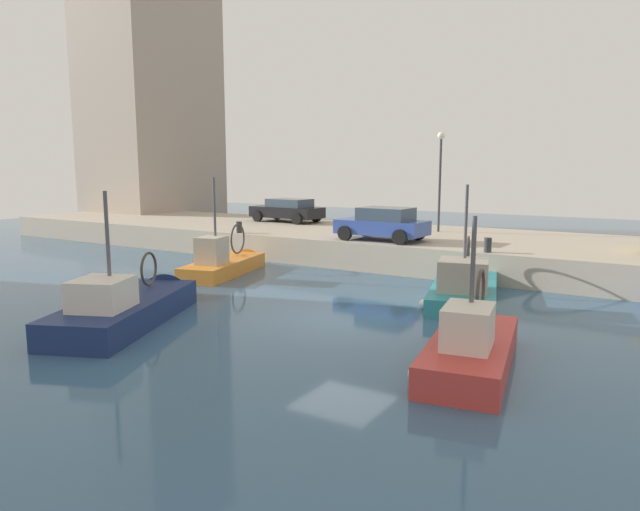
# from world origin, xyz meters

# --- Properties ---
(water_surface) EXTENTS (80.00, 80.00, 0.00)m
(water_surface) POSITION_xyz_m (0.00, 0.00, 0.00)
(water_surface) COLOR #335675
(water_surface) RESTS_ON ground
(quay_wall) EXTENTS (9.00, 56.00, 1.20)m
(quay_wall) POSITION_xyz_m (11.50, 0.00, 0.60)
(quay_wall) COLOR #ADA08C
(quay_wall) RESTS_ON ground
(fishing_boat_orange) EXTENTS (5.85, 2.87, 4.68)m
(fishing_boat_orange) POSITION_xyz_m (3.93, 7.81, 0.15)
(fishing_boat_orange) COLOR orange
(fishing_boat_orange) RESTS_ON ground
(fishing_boat_navy) EXTENTS (6.70, 4.33, 4.67)m
(fishing_boat_navy) POSITION_xyz_m (-3.27, 5.14, 0.11)
(fishing_boat_navy) COLOR navy
(fishing_boat_navy) RESTS_ON ground
(fishing_boat_red) EXTENTS (5.63, 2.44, 4.11)m
(fishing_boat_red) POSITION_xyz_m (-1.60, -4.24, 0.13)
(fishing_boat_red) COLOR #BC3833
(fishing_boat_red) RESTS_ON ground
(fishing_boat_teal) EXTENTS (6.59, 3.47, 4.73)m
(fishing_boat_teal) POSITION_xyz_m (4.66, -2.04, 0.15)
(fishing_boat_teal) COLOR teal
(fishing_boat_teal) RESTS_ON ground
(parked_car_black) EXTENTS (2.22, 4.41, 1.34)m
(parked_car_black) POSITION_xyz_m (13.15, 11.23, 1.90)
(parked_car_black) COLOR black
(parked_car_black) RESTS_ON quay_wall
(parked_car_blue) EXTENTS (2.13, 3.91, 1.43)m
(parked_car_blue) POSITION_xyz_m (8.46, 2.87, 1.93)
(parked_car_blue) COLOR #334C9E
(parked_car_blue) RESTS_ON quay_wall
(mooring_bollard_mid) EXTENTS (0.28, 0.28, 0.55)m
(mooring_bollard_mid) POSITION_xyz_m (7.35, -2.00, 1.48)
(mooring_bollard_mid) COLOR #2D2D33
(mooring_bollard_mid) RESTS_ON quay_wall
(mooring_bollard_north) EXTENTS (0.28, 0.28, 0.55)m
(mooring_bollard_north) POSITION_xyz_m (7.35, 10.00, 1.48)
(mooring_bollard_north) COLOR #2D2D33
(mooring_bollard_north) RESTS_ON quay_wall
(quay_streetlamp) EXTENTS (0.36, 0.36, 4.83)m
(quay_streetlamp) POSITION_xyz_m (13.00, 2.03, 4.45)
(quay_streetlamp) COLOR #38383D
(quay_streetlamp) RESTS_ON quay_wall
(waterfront_building_west) EXTENTS (8.95, 6.88, 23.69)m
(waterfront_building_west) POSITION_xyz_m (16.09, 25.41, 11.86)
(waterfront_building_west) COLOR #A39384
(waterfront_building_west) RESTS_ON ground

